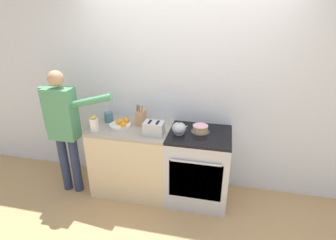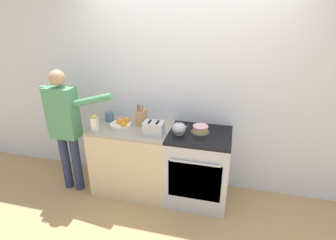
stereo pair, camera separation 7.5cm
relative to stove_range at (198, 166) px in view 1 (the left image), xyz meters
The scene contains 12 objects.
ground_plane 0.60m from the stove_range, 126.82° to the right, with size 16.00×16.00×0.00m, color tan.
wall_back 0.95m from the stove_range, 124.73° to the left, with size 8.00×0.04×2.60m.
counter_cabinet 0.84m from the stove_range, behind, with size 0.96×0.65×0.89m.
stove_range is the anchor object (origin of this frame).
layer_cake 0.49m from the stove_range, 92.86° to the left, with size 0.22×0.22×0.08m.
tea_kettle 0.57m from the stove_range, 168.71° to the right, with size 0.20×0.16×0.16m.
knife_block 0.93m from the stove_range, behind, with size 0.10×0.15×0.27m.
utensil_crock 1.29m from the stove_range, behind, with size 0.11×0.11×0.34m.
fruit_bowl 1.08m from the stove_range, behind, with size 0.26×0.26×0.10m.
toaster 0.75m from the stove_range, 164.97° to the right, with size 0.24×0.16×0.16m.
milk_carton 1.35m from the stove_range, behind, with size 0.07×0.07×0.21m.
person_baker 1.71m from the stove_range, behind, with size 0.92×0.20×1.60m.
Camera 1 is at (0.47, -2.43, 2.22)m, focal length 28.00 mm.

